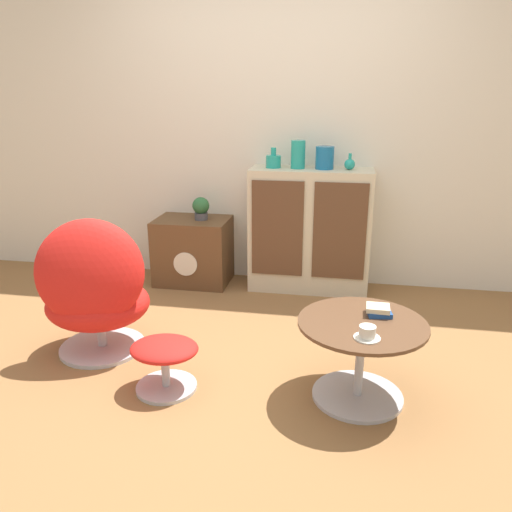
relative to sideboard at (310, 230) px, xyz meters
The scene contains 14 objects.
ground_plane 1.53m from the sideboard, 102.88° to the right, with size 12.00×12.00×0.00m, color olive.
wall_back 0.90m from the sideboard, 146.25° to the left, with size 6.40×0.06×2.60m.
sideboard is the anchor object (origin of this frame).
tv_console 0.98m from the sideboard, behind, with size 0.60×0.44×0.54m.
egg_chair 1.75m from the sideboard, 131.45° to the right, with size 0.74×0.71×0.87m.
ottoman 1.75m from the sideboard, 111.35° to the right, with size 0.36×0.32×0.28m.
coffee_table 1.57m from the sideboard, 75.93° to the right, with size 0.64×0.64×0.43m.
vase_leftmost 0.61m from the sideboard, behind, with size 0.12×0.12×0.15m.
vase_inner_left 0.60m from the sideboard, behind, with size 0.11×0.11×0.21m.
vase_inner_right 0.57m from the sideboard, ahead, with size 0.14×0.14×0.17m.
vase_rightmost 0.60m from the sideboard, ahead, with size 0.08×0.08×0.12m.
potted_plant 0.89m from the sideboard, behind, with size 0.14×0.14×0.18m.
teacup 1.73m from the sideboard, 76.84° to the right, with size 0.12×0.12×0.06m.
book_stack 1.49m from the sideboard, 71.99° to the right, with size 0.13×0.12×0.05m.
Camera 1 is at (0.58, -2.40, 1.51)m, focal length 35.00 mm.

